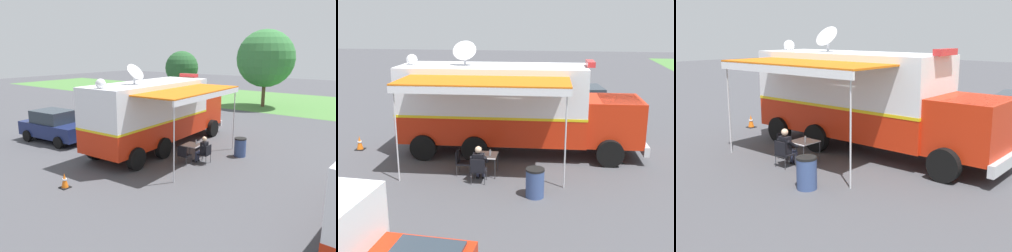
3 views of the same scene
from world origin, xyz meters
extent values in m
plane|color=#47474C|center=(0.00, 0.00, 0.00)|extent=(100.00, 100.00, 0.00)
cube|color=silver|center=(-3.63, 2.37, 0.00)|extent=(0.28, 4.80, 0.01)
cube|color=red|center=(0.00, 0.00, 1.15)|extent=(2.73, 7.28, 1.10)
cube|color=white|center=(0.00, 0.00, 2.55)|extent=(2.73, 7.28, 1.70)
cube|color=yellow|center=(0.00, 0.00, 1.70)|extent=(2.75, 7.30, 0.10)
cube|color=red|center=(-0.15, 4.65, 1.45)|extent=(2.37, 2.17, 1.70)
cube|color=#28333D|center=(-0.16, 4.85, 1.95)|extent=(2.20, 1.54, 0.70)
cube|color=silver|center=(-0.19, 5.78, 0.55)|extent=(2.38, 0.28, 0.36)
cylinder|color=black|center=(-1.39, 4.41, 0.50)|extent=(0.33, 1.01, 1.00)
cylinder|color=black|center=(1.10, 4.49, 0.50)|extent=(0.33, 1.01, 1.00)
cylinder|color=black|center=(-1.23, -0.58, 0.50)|extent=(0.33, 1.01, 1.00)
cylinder|color=black|center=(1.27, -0.50, 0.50)|extent=(0.33, 1.01, 1.00)
cylinder|color=black|center=(-1.17, -2.56, 0.50)|extent=(0.33, 1.01, 1.00)
cylinder|color=black|center=(1.33, -2.48, 0.50)|extent=(0.33, 1.01, 1.00)
cube|color=white|center=(0.00, 0.00, 3.45)|extent=(2.73, 7.28, 0.10)
cube|color=red|center=(-0.12, 3.70, 3.62)|extent=(1.11, 0.32, 0.20)
cylinder|color=silver|center=(0.04, -1.08, 3.73)|extent=(0.10, 0.10, 0.45)
cone|color=silver|center=(0.19, -1.07, 4.13)|extent=(0.75, 0.92, 0.81)
sphere|color=white|center=(0.10, -3.20, 3.68)|extent=(0.44, 0.44, 0.44)
cube|color=orange|center=(2.35, 0.08, 3.25)|extent=(2.39, 5.83, 0.06)
cube|color=white|center=(3.41, 0.11, 3.11)|extent=(0.27, 5.76, 0.24)
cylinder|color=silver|center=(3.26, 2.84, 1.63)|extent=(0.05, 0.05, 3.25)
cylinder|color=silver|center=(3.44, -2.62, 1.63)|extent=(0.05, 0.05, 3.25)
cube|color=silver|center=(2.49, 0.15, 0.71)|extent=(0.83, 0.83, 0.03)
cylinder|color=#333338|center=(2.11, 0.50, 0.35)|extent=(0.03, 0.03, 0.70)
cylinder|color=#333338|center=(2.85, 0.53, 0.35)|extent=(0.03, 0.03, 0.70)
cylinder|color=#333338|center=(2.14, -0.24, 0.35)|extent=(0.03, 0.03, 0.70)
cylinder|color=#333338|center=(2.88, -0.21, 0.35)|extent=(0.03, 0.03, 0.70)
cylinder|color=silver|center=(2.58, 0.33, 0.83)|extent=(0.07, 0.07, 0.20)
cylinder|color=white|center=(2.58, 0.33, 0.94)|extent=(0.04, 0.04, 0.02)
cube|color=black|center=(3.19, 0.05, 0.42)|extent=(0.50, 0.50, 0.04)
cube|color=black|center=(3.41, 0.05, 0.65)|extent=(0.06, 0.48, 0.44)
cylinder|color=#333338|center=(2.98, -0.18, 0.21)|extent=(0.02, 0.02, 0.42)
cylinder|color=#333338|center=(2.97, 0.26, 0.21)|extent=(0.02, 0.02, 0.42)
cylinder|color=#333338|center=(3.42, -0.17, 0.21)|extent=(0.02, 0.02, 0.42)
cylinder|color=#333338|center=(3.41, 0.27, 0.21)|extent=(0.02, 0.02, 0.42)
cube|color=black|center=(2.57, -0.60, 0.42)|extent=(0.50, 0.50, 0.04)
cube|color=black|center=(2.57, -0.82, 0.65)|extent=(0.48, 0.06, 0.44)
cylinder|color=#333338|center=(2.34, -0.39, 0.21)|extent=(0.02, 0.02, 0.42)
cylinder|color=#333338|center=(2.78, -0.38, 0.21)|extent=(0.02, 0.02, 0.42)
cylinder|color=#333338|center=(2.35, -0.83, 0.21)|extent=(0.02, 0.02, 0.42)
cylinder|color=#333338|center=(2.79, -0.82, 0.21)|extent=(0.02, 0.02, 0.42)
cube|color=black|center=(3.19, 0.05, 0.72)|extent=(0.25, 0.37, 0.56)
sphere|color=beige|center=(3.19, 0.05, 1.14)|extent=(0.22, 0.22, 0.22)
cylinder|color=black|center=(3.08, -0.19, 0.76)|extent=(0.43, 0.10, 0.34)
cylinder|color=black|center=(3.07, 0.27, 0.76)|extent=(0.43, 0.10, 0.34)
cylinder|color=#2D334C|center=(3.02, -0.06, 0.44)|extent=(0.38, 0.14, 0.13)
cylinder|color=#2D334C|center=(2.84, -0.07, 0.21)|extent=(0.11, 0.11, 0.42)
cube|color=black|center=(2.78, -0.07, 0.04)|extent=(0.24, 0.11, 0.07)
cylinder|color=#2D334C|center=(3.01, 0.14, 0.44)|extent=(0.38, 0.14, 0.13)
cylinder|color=#2D334C|center=(2.83, 0.13, 0.21)|extent=(0.11, 0.11, 0.42)
cube|color=black|center=(2.77, 0.13, 0.04)|extent=(0.24, 0.11, 0.07)
cylinder|color=#384C7F|center=(4.07, 1.96, 0.42)|extent=(0.56, 0.56, 0.85)
cylinder|color=black|center=(4.07, 1.96, 0.88)|extent=(0.57, 0.57, 0.06)
cube|color=black|center=(0.49, -5.51, 0.01)|extent=(0.36, 0.36, 0.03)
cone|color=orange|center=(0.49, -5.51, 0.31)|extent=(0.26, 0.26, 0.55)
cylinder|color=white|center=(0.49, -5.51, 0.33)|extent=(0.17, 0.17, 0.06)
cylinder|color=black|center=(-4.47, 3.29, 0.32)|extent=(0.67, 0.32, 0.64)
cylinder|color=black|center=(-7.04, 2.88, 0.32)|extent=(0.67, 0.32, 0.64)
cube|color=navy|center=(-5.45, -1.79, 0.70)|extent=(4.34, 2.14, 0.76)
cube|color=#28333D|center=(-5.60, -1.80, 1.42)|extent=(2.23, 1.77, 0.68)
cylinder|color=black|center=(-4.23, -0.78, 0.32)|extent=(0.66, 0.27, 0.64)
cylinder|color=black|center=(-4.08, -2.58, 0.32)|extent=(0.66, 0.27, 0.64)
cylinder|color=black|center=(-6.82, -1.00, 0.32)|extent=(0.66, 0.27, 0.64)
cylinder|color=black|center=(-6.67, -2.79, 0.32)|extent=(0.66, 0.27, 0.64)
camera|label=1|loc=(10.55, -12.39, 5.03)|focal=35.31mm
camera|label=2|loc=(15.63, 2.68, 5.35)|focal=43.89mm
camera|label=3|loc=(11.53, 10.00, 4.20)|focal=45.02mm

